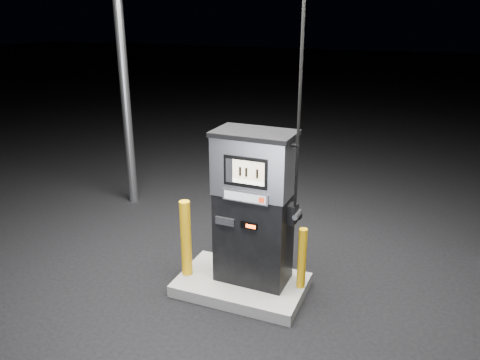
% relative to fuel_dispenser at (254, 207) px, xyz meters
% --- Properties ---
extents(ground, '(80.00, 80.00, 0.00)m').
position_rel_fuel_dispenser_xyz_m(ground, '(-0.12, -0.10, -1.14)').
color(ground, black).
rests_on(ground, ground).
extents(pump_island, '(1.60, 1.00, 0.15)m').
position_rel_fuel_dispenser_xyz_m(pump_island, '(-0.12, -0.10, -1.07)').
color(pump_island, slate).
rests_on(pump_island, ground).
extents(fuel_dispenser, '(1.06, 0.59, 4.00)m').
position_rel_fuel_dispenser_xyz_m(fuel_dispenser, '(0.00, 0.00, 0.00)').
color(fuel_dispenser, black).
rests_on(fuel_dispenser, pump_island).
extents(bollard_left, '(0.17, 0.17, 1.02)m').
position_rel_fuel_dispenser_xyz_m(bollard_left, '(-0.84, -0.22, -0.48)').
color(bollard_left, '#E9A70C').
rests_on(bollard_left, pump_island).
extents(bollard_right, '(0.13, 0.13, 0.79)m').
position_rel_fuel_dispenser_xyz_m(bollard_right, '(0.62, 0.03, -0.60)').
color(bollard_right, '#E9A70C').
rests_on(bollard_right, pump_island).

